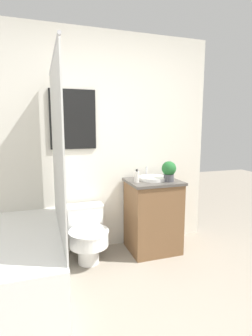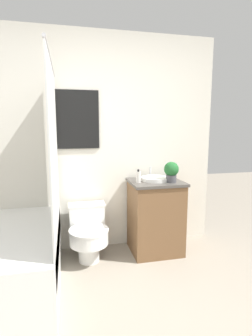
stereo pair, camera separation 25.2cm
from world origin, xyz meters
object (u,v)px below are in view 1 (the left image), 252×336
(soap_bottle, at_px, (137,177))
(sink, at_px, (153,178))
(potted_plant, at_px, (169,170))
(toilet, at_px, (87,233))

(soap_bottle, bearing_deg, sink, 15.55)
(potted_plant, bearing_deg, sink, 137.20)
(toilet, relative_size, soap_bottle, 4.03)
(soap_bottle, height_order, potted_plant, potted_plant)
(sink, height_order, potted_plant, potted_plant)
(sink, xyz_separation_m, potted_plant, (0.14, -0.13, 0.10))
(toilet, bearing_deg, soap_bottle, -2.82)
(toilet, distance_m, potted_plant, 1.13)
(toilet, relative_size, sink, 1.63)
(sink, distance_m, soap_bottle, 0.23)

